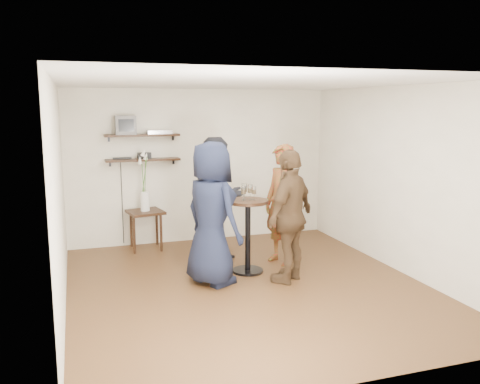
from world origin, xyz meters
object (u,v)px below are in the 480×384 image
(crt_monitor, at_px, (125,125))
(person_dark, at_px, (219,200))
(person_brown, at_px, (290,216))
(drinks_table, at_px, (248,226))
(person_plaid, at_px, (282,205))
(dvd_deck, at_px, (159,132))
(side_table, at_px, (146,217))
(person_navy, at_px, (212,214))
(radio, at_px, (144,156))

(crt_monitor, bearing_deg, person_dark, -44.85)
(crt_monitor, height_order, person_brown, crt_monitor)
(drinks_table, relative_size, person_plaid, 0.58)
(crt_monitor, xyz_separation_m, person_dark, (1.20, -1.20, -1.08))
(person_dark, height_order, person_brown, person_dark)
(dvd_deck, relative_size, side_table, 0.63)
(drinks_table, relative_size, person_brown, 0.59)
(person_plaid, bearing_deg, drinks_table, -90.00)
(side_table, xyz_separation_m, drinks_table, (1.20, -1.62, 0.13))
(person_plaid, distance_m, person_navy, 1.33)
(person_dark, bearing_deg, person_navy, -133.16)
(side_table, distance_m, person_dark, 1.44)
(person_navy, bearing_deg, radio, -10.48)
(crt_monitor, relative_size, person_plaid, 0.18)
(person_plaid, distance_m, person_brown, 0.79)
(drinks_table, bearing_deg, person_dark, 111.94)
(dvd_deck, distance_m, drinks_table, 2.37)
(person_dark, bearing_deg, crt_monitor, 113.21)
(crt_monitor, bearing_deg, person_plaid, -37.17)
(radio, height_order, person_brown, person_brown)
(side_table, xyz_separation_m, person_navy, (0.60, -1.91, 0.41))
(crt_monitor, xyz_separation_m, dvd_deck, (0.54, 0.00, -0.12))
(side_table, bearing_deg, dvd_deck, 33.48)
(person_navy, bearing_deg, person_dark, -46.84)
(side_table, bearing_deg, drinks_table, -53.39)
(person_navy, bearing_deg, person_brown, -128.45)
(radio, bearing_deg, person_dark, -52.51)
(drinks_table, relative_size, person_dark, 0.55)
(person_dark, xyz_separation_m, person_brown, (0.66, -1.13, -0.05))
(dvd_deck, bearing_deg, radio, 180.00)
(person_plaid, bearing_deg, dvd_deck, -157.42)
(crt_monitor, xyz_separation_m, side_table, (0.25, -0.19, -1.48))
(person_navy, height_order, person_brown, person_navy)
(side_table, height_order, person_plaid, person_plaid)
(radio, xyz_separation_m, person_dark, (0.92, -1.20, -0.58))
(person_plaid, height_order, person_brown, person_plaid)
(person_navy, bearing_deg, person_plaid, -91.97)
(person_plaid, xyz_separation_m, person_brown, (-0.20, -0.76, -0.00))
(dvd_deck, relative_size, person_plaid, 0.23)
(radio, relative_size, person_brown, 0.12)
(crt_monitor, relative_size, person_dark, 0.17)
(crt_monitor, distance_m, dvd_deck, 0.55)
(dvd_deck, xyz_separation_m, side_table, (-0.29, -0.19, -1.36))
(person_plaid, bearing_deg, crt_monitor, -148.83)
(crt_monitor, xyz_separation_m, person_navy, (0.85, -2.10, -1.08))
(radio, distance_m, person_plaid, 2.46)
(dvd_deck, bearing_deg, person_dark, -61.04)
(radio, bearing_deg, person_brown, -55.85)
(drinks_table, distance_m, person_plaid, 0.70)
(person_dark, bearing_deg, person_brown, -81.61)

